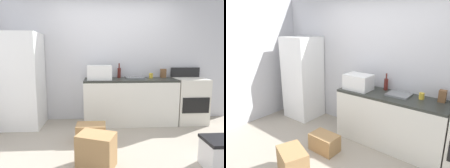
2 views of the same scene
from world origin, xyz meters
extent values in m
cube|color=silver|center=(0.00, 1.55, 1.30)|extent=(5.00, 0.10, 2.60)
cube|color=silver|center=(-2.45, 0.00, 1.30)|extent=(0.10, 3.20, 2.60)
cube|color=silver|center=(0.30, 1.20, 0.43)|extent=(1.80, 0.60, 0.86)
cube|color=#2D302B|center=(0.30, 1.20, 0.88)|extent=(1.80, 0.60, 0.04)
cube|color=white|center=(-1.75, 1.15, 0.89)|extent=(0.68, 0.66, 1.77)
cube|color=white|center=(-0.30, 1.14, 1.04)|extent=(0.46, 0.34, 0.27)
cube|color=slate|center=(0.40, 1.26, 0.92)|extent=(0.36, 0.32, 0.03)
cylinder|color=#591E19|center=(0.10, 1.41, 1.00)|extent=(0.07, 0.07, 0.20)
cylinder|color=#591E19|center=(0.10, 1.41, 1.15)|extent=(0.03, 0.03, 0.10)
cylinder|color=gold|center=(0.75, 1.31, 0.95)|extent=(0.08, 0.08, 0.10)
cube|color=brown|center=(1.02, 1.37, 0.99)|extent=(0.10, 0.10, 0.18)
cube|color=#A37A4C|center=(-0.44, 0.38, 0.14)|extent=(0.47, 0.31, 0.29)
cube|color=#A37A4C|center=(-0.35, -0.37, 0.21)|extent=(0.53, 0.45, 0.43)
camera|label=1|loc=(-0.30, -2.65, 1.39)|focal=31.80mm
camera|label=2|loc=(1.56, -1.83, 1.99)|focal=32.83mm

